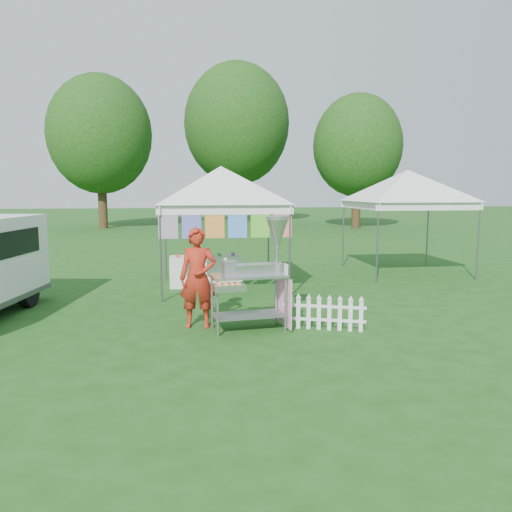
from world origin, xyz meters
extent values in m
plane|color=#1D4814|center=(0.00, 0.00, 0.00)|extent=(120.00, 120.00, 0.00)
cylinder|color=#59595E|center=(-1.42, 2.08, 1.05)|extent=(0.04, 0.04, 2.10)
cylinder|color=#59595E|center=(1.42, 2.08, 1.05)|extent=(0.04, 0.04, 2.10)
cylinder|color=#59595E|center=(-1.42, 4.92, 1.05)|extent=(0.04, 0.04, 2.10)
cylinder|color=#59595E|center=(1.42, 4.92, 1.05)|extent=(0.04, 0.04, 2.10)
cube|color=white|center=(0.00, 2.08, 2.00)|extent=(3.00, 0.03, 0.22)
cube|color=white|center=(0.00, 4.92, 2.00)|extent=(3.00, 0.03, 0.22)
pyramid|color=white|center=(0.00, 3.50, 3.00)|extent=(4.24, 4.24, 0.90)
cylinder|color=#59595E|center=(0.00, 2.08, 2.08)|extent=(3.00, 0.03, 0.03)
cube|color=#33B9C0|center=(-1.25, 2.08, 1.73)|extent=(0.42, 0.01, 0.70)
cube|color=purple|center=(-0.75, 2.08, 1.73)|extent=(0.42, 0.01, 0.70)
cube|color=red|center=(-0.25, 2.08, 1.73)|extent=(0.42, 0.01, 0.70)
cube|color=#1837C0|center=(0.25, 2.08, 1.73)|extent=(0.42, 0.01, 0.70)
cube|color=green|center=(0.75, 2.08, 1.73)|extent=(0.42, 0.01, 0.70)
cube|color=#C4188F|center=(1.25, 2.08, 1.73)|extent=(0.42, 0.01, 0.70)
cylinder|color=#59595E|center=(4.08, 3.58, 1.05)|extent=(0.04, 0.04, 2.10)
cylinder|color=#59595E|center=(6.92, 3.58, 1.05)|extent=(0.04, 0.04, 2.10)
cylinder|color=#59595E|center=(4.08, 6.42, 1.05)|extent=(0.04, 0.04, 2.10)
cylinder|color=#59595E|center=(6.92, 6.42, 1.05)|extent=(0.04, 0.04, 2.10)
cube|color=white|center=(5.50, 3.58, 2.00)|extent=(3.00, 0.03, 0.22)
cube|color=white|center=(5.50, 6.42, 2.00)|extent=(3.00, 0.03, 0.22)
pyramid|color=white|center=(5.50, 5.00, 3.00)|extent=(4.24, 4.24, 0.90)
cylinder|color=#59595E|center=(5.50, 3.58, 2.08)|extent=(3.00, 0.03, 0.03)
cylinder|color=#332612|center=(-6.00, 24.00, 1.98)|extent=(0.56, 0.56, 3.96)
ellipsoid|color=#34621B|center=(-6.00, 24.00, 5.85)|extent=(6.40, 6.40, 7.36)
cylinder|color=#332612|center=(3.00, 28.00, 2.42)|extent=(0.56, 0.56, 4.84)
ellipsoid|color=#34621B|center=(3.00, 28.00, 7.15)|extent=(7.60, 7.60, 8.74)
cylinder|color=#332612|center=(10.00, 22.00, 1.76)|extent=(0.56, 0.56, 3.52)
ellipsoid|color=#34621B|center=(10.00, 22.00, 5.20)|extent=(5.60, 5.60, 6.44)
cylinder|color=gray|center=(-0.38, -0.71, 0.48)|extent=(0.05, 0.05, 0.96)
cylinder|color=gray|center=(0.79, -0.57, 0.48)|extent=(0.05, 0.05, 0.96)
cylinder|color=gray|center=(-0.45, -0.18, 0.48)|extent=(0.05, 0.05, 0.96)
cylinder|color=gray|center=(0.72, -0.04, 0.48)|extent=(0.05, 0.05, 0.96)
cube|color=gray|center=(0.17, -0.38, 0.27)|extent=(1.28, 0.75, 0.02)
cube|color=#B7B7BC|center=(0.17, -0.38, 0.96)|extent=(1.35, 0.79, 0.04)
cube|color=#B7B7BC|center=(0.35, -0.30, 1.06)|extent=(0.93, 0.37, 0.16)
cube|color=gray|center=(-0.15, -0.36, 1.10)|extent=(0.24, 0.26, 0.23)
cylinder|color=gray|center=(0.69, -0.26, 1.44)|extent=(0.06, 0.06, 0.96)
cone|color=#B7B7BC|center=(0.69, -0.26, 1.71)|extent=(0.43, 0.43, 0.43)
cylinder|color=#B7B7BC|center=(0.69, -0.26, 1.94)|extent=(0.45, 0.45, 0.06)
cube|color=#B7B7BC|center=(-0.21, -0.83, 0.85)|extent=(0.55, 0.38, 0.11)
cube|color=#EC9FBE|center=(0.82, -0.30, 0.48)|extent=(0.12, 0.80, 0.87)
cube|color=white|center=(0.79, -0.60, 1.09)|extent=(0.03, 0.15, 0.19)
imported|color=#A72314|center=(-0.69, -0.06, 0.89)|extent=(0.70, 0.50, 1.78)
cube|color=white|center=(-4.85, 2.60, 0.72)|extent=(1.80, 0.90, 0.82)
cube|color=black|center=(-4.18, 1.07, 1.40)|extent=(0.42, 2.46, 0.50)
cube|color=black|center=(-4.80, 2.94, 1.40)|extent=(1.52, 0.28, 0.50)
cylinder|color=black|center=(-4.15, 1.98, 0.31)|extent=(0.30, 0.64, 0.62)
cube|color=white|center=(0.88, -0.36, 0.28)|extent=(0.07, 0.04, 0.56)
cube|color=white|center=(1.05, -0.42, 0.28)|extent=(0.07, 0.04, 0.56)
cube|color=white|center=(1.22, -0.48, 0.28)|extent=(0.07, 0.04, 0.56)
cube|color=white|center=(1.39, -0.54, 0.28)|extent=(0.07, 0.04, 0.56)
cube|color=white|center=(1.56, -0.60, 0.28)|extent=(0.07, 0.04, 0.56)
cube|color=white|center=(1.73, -0.66, 0.28)|extent=(0.07, 0.04, 0.56)
cube|color=white|center=(1.90, -0.72, 0.28)|extent=(0.07, 0.04, 0.56)
cube|color=white|center=(2.07, -0.78, 0.28)|extent=(0.07, 0.04, 0.56)
cube|color=white|center=(1.47, -0.57, 0.18)|extent=(1.37, 0.50, 0.05)
cube|color=white|center=(1.47, -0.57, 0.42)|extent=(1.37, 0.50, 0.05)
cube|color=white|center=(-0.39, 3.80, 0.38)|extent=(1.80, 0.70, 0.76)
camera|label=1|loc=(-0.91, -8.77, 2.43)|focal=35.00mm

